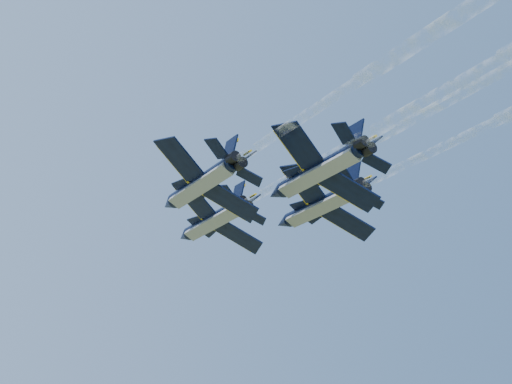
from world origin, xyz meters
TOP-DOWN VIEW (x-y plane):
  - jet_lead at (1.98, 13.64)m, footprint 12.41×18.21m
  - jet_left at (-6.77, 1.63)m, footprint 12.41×18.21m
  - jet_right at (9.30, 0.63)m, footprint 12.41×18.21m
  - jet_slot at (1.43, -8.85)m, footprint 12.41×18.21m

SIDE VIEW (x-z plane):
  - jet_lead at x=1.98m, z-range 103.90..111.21m
  - jet_left at x=-6.77m, z-range 103.90..111.21m
  - jet_right at x=9.30m, z-range 103.90..111.21m
  - jet_slot at x=1.43m, z-range 103.90..111.21m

